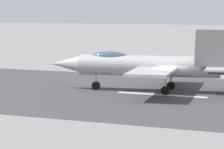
% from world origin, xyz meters
% --- Properties ---
extents(ground_plane, '(400.00, 400.00, 0.00)m').
position_xyz_m(ground_plane, '(0.00, 0.00, 0.00)').
color(ground_plane, gray).
extents(runway_strip, '(240.00, 26.00, 0.02)m').
position_xyz_m(runway_strip, '(-0.02, 0.00, 0.01)').
color(runway_strip, '#3D3E40').
rests_on(runway_strip, ground).
extents(fighter_jet, '(17.39, 14.07, 5.59)m').
position_xyz_m(fighter_jet, '(2.40, -1.44, 2.40)').
color(fighter_jet, '#A5A5A6').
rests_on(fighter_jet, ground).
extents(crew_person, '(0.36, 0.69, 1.72)m').
position_xyz_m(crew_person, '(12.97, -11.36, 0.86)').
color(crew_person, '#1E2338').
rests_on(crew_person, ground).
extents(marker_cone_mid, '(0.44, 0.44, 0.55)m').
position_xyz_m(marker_cone_mid, '(6.17, -13.46, 0.28)').
color(marker_cone_mid, orange).
rests_on(marker_cone_mid, ground).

